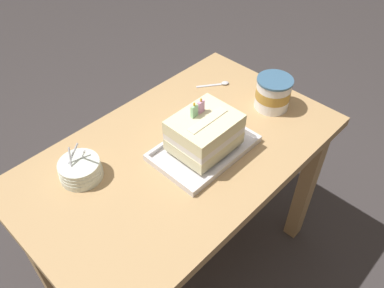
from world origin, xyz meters
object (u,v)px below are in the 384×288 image
object	(u,v)px
foil_tray	(204,149)
serving_spoon_near_tray	(221,84)
bowl_stack	(80,169)
ice_cream_tub	(273,93)
birthday_cake	(204,132)

from	to	relation	value
foil_tray	serving_spoon_near_tray	size ratio (longest dim) A/B	2.86
bowl_stack	ice_cream_tub	xyz separation A→B (m)	(0.70, -0.22, 0.03)
birthday_cake	serving_spoon_near_tray	size ratio (longest dim) A/B	1.76
birthday_cake	ice_cream_tub	world-z (taller)	birthday_cake
ice_cream_tub	serving_spoon_near_tray	world-z (taller)	ice_cream_tub
foil_tray	serving_spoon_near_tray	xyz separation A→B (m)	(0.33, 0.21, -0.00)
serving_spoon_near_tray	ice_cream_tub	bearing A→B (deg)	-83.34
birthday_cake	ice_cream_tub	bearing A→B (deg)	-3.53
ice_cream_tub	bowl_stack	bearing A→B (deg)	162.54
birthday_cake	foil_tray	bearing A→B (deg)	-90.00
birthday_cake	ice_cream_tub	xyz separation A→B (m)	(0.35, -0.02, -0.02)
foil_tray	birthday_cake	xyz separation A→B (m)	(-0.00, 0.00, 0.08)
bowl_stack	serving_spoon_near_tray	world-z (taller)	bowl_stack
foil_tray	birthday_cake	bearing A→B (deg)	90.00
foil_tray	serving_spoon_near_tray	distance (m)	0.39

